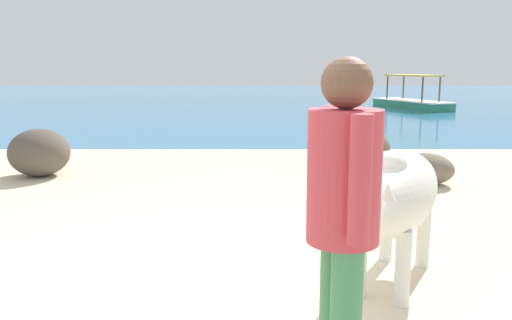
# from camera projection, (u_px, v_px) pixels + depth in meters

# --- Properties ---
(water_surface) EXTENTS (60.00, 36.00, 0.03)m
(water_surface) POSITION_uv_depth(u_px,v_px,m) (248.00, 101.00, 24.82)
(water_surface) COLOR teal
(water_surface) RESTS_ON ground
(cow) EXTENTS (1.16, 1.77, 1.02)m
(cow) POSITION_uv_depth(u_px,v_px,m) (396.00, 195.00, 3.73)
(cow) COLOR silver
(cow) RESTS_ON sand_beach
(person_standing) EXTENTS (0.32, 0.51, 1.62)m
(person_standing) POSITION_uv_depth(u_px,v_px,m) (344.00, 213.00, 2.27)
(person_standing) COLOR #428956
(person_standing) RESTS_ON sand_beach
(shore_rock_large) EXTENTS (1.29, 1.36, 0.65)m
(shore_rock_large) POSITION_uv_depth(u_px,v_px,m) (360.00, 146.00, 8.29)
(shore_rock_large) COLOR #6B5B4C
(shore_rock_large) RESTS_ON sand_beach
(shore_rock_medium) EXTENTS (1.11, 1.12, 0.69)m
(shore_rock_medium) POSITION_uv_depth(u_px,v_px,m) (41.00, 152.00, 7.56)
(shore_rock_medium) COLOR brown
(shore_rock_medium) RESTS_ON sand_beach
(shore_rock_flat) EXTENTS (0.96, 0.97, 0.42)m
(shore_rock_flat) POSITION_uv_depth(u_px,v_px,m) (429.00, 169.00, 7.08)
(shore_rock_flat) COLOR #756651
(shore_rock_flat) RESTS_ON sand_beach
(boat_green) EXTENTS (2.39, 3.84, 1.29)m
(boat_green) POSITION_uv_depth(u_px,v_px,m) (413.00, 101.00, 20.04)
(boat_green) COLOR #338E66
(boat_green) RESTS_ON water_surface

